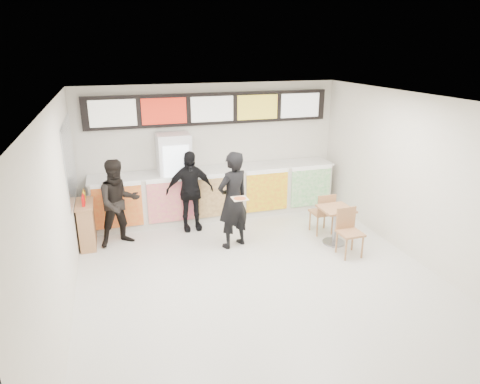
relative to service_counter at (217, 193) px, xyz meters
name	(u,v)px	position (x,y,z in m)	size (l,w,h in m)	color
floor	(262,282)	(0.00, -3.09, -0.57)	(7.00, 7.00, 0.00)	beige
ceiling	(266,102)	(0.00, -3.09, 2.43)	(7.00, 7.00, 0.00)	white
wall_back	(212,150)	(0.00, 0.41, 0.93)	(6.00, 6.00, 0.00)	silver
wall_left	(59,220)	(-3.00, -3.09, 0.93)	(7.00, 7.00, 0.00)	silver
wall_right	(423,181)	(3.00, -3.09, 0.93)	(7.00, 7.00, 0.00)	silver
service_counter	(217,193)	(0.00, 0.00, 0.00)	(5.56, 0.77, 1.14)	silver
menu_board	(212,109)	(0.00, 0.32, 1.88)	(5.50, 0.14, 0.70)	black
drinks_fridge	(175,178)	(-0.93, 0.02, 0.43)	(0.70, 0.67, 2.00)	white
mirror_panel	(70,160)	(-2.99, -0.64, 1.18)	(0.01, 2.00, 1.50)	#B2B7BF
customer_main	(233,200)	(-0.08, -1.61, 0.39)	(0.70, 0.46, 1.92)	black
customer_left	(119,203)	(-2.18, -0.85, 0.30)	(0.85, 0.66, 1.74)	black
customer_mid	(190,191)	(-0.72, -0.54, 0.29)	(1.02, 0.42, 1.73)	black
pizza_slice	(240,198)	(-0.08, -2.06, 0.58)	(0.36, 0.36, 0.02)	beige
cafe_table	(335,219)	(1.89, -2.10, -0.05)	(0.62, 1.55, 0.90)	#A4764B
condiment_ledge	(87,224)	(-2.82, -0.75, -0.11)	(0.33, 0.81, 1.07)	#A4764B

